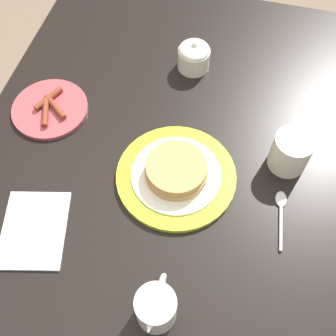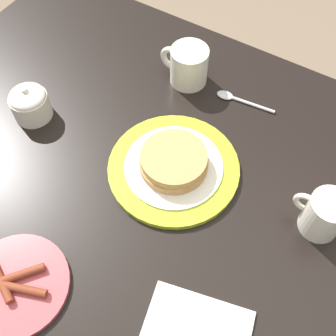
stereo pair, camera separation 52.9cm
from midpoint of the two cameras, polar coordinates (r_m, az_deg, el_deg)
ground_plane at (r=1.50m, az=-7.29°, el=-23.22°), size 8.00×8.00×0.00m
dining_table at (r=0.91m, az=-11.63°, el=-16.84°), size 1.37×0.87×0.73m
pancake_plate at (r=0.81m, az=-14.95°, el=-10.04°), size 0.26×0.26×0.05m
side_plate_bacon at (r=0.88m, az=-35.56°, el=-22.87°), size 0.18×0.18×0.02m
coffee_mug at (r=0.90m, az=-11.17°, el=5.04°), size 0.11×0.08×0.09m
creamer_pitcher at (r=0.72m, az=4.56°, el=-18.34°), size 0.11×0.07×0.09m
sugar_bowl at (r=0.97m, az=-31.29°, el=-0.74°), size 0.08×0.08×0.08m
napkin at (r=0.76m, az=-15.70°, el=-32.51°), size 0.19×0.16×0.01m
spoon at (r=0.88m, az=-4.40°, el=0.33°), size 0.13×0.03×0.01m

